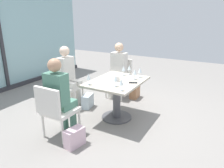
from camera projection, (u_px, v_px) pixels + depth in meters
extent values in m
plane|color=gray|center=(117.00, 117.00, 4.00)|extent=(12.00, 12.00, 0.00)
cube|color=#8DB7BC|center=(0.00, 36.00, 5.08)|extent=(5.50, 0.03, 2.70)
cube|color=#2D2D33|center=(0.00, 36.00, 5.06)|extent=(0.08, 0.06, 2.70)
cube|color=#2D2D33|center=(9.00, 88.00, 5.47)|extent=(5.50, 0.10, 0.10)
cube|color=#BCB29E|center=(117.00, 82.00, 3.78)|extent=(1.10, 0.85, 0.04)
cylinder|color=#4C4C51|center=(117.00, 100.00, 3.89)|extent=(0.14, 0.14, 0.69)
cylinder|color=#4C4C51|center=(117.00, 117.00, 4.00)|extent=(0.56, 0.56, 0.02)
cube|color=silver|center=(61.00, 111.00, 3.31)|extent=(0.46, 0.46, 0.06)
cube|color=silver|center=(47.00, 102.00, 3.03)|extent=(0.05, 0.46, 0.42)
cylinder|color=silver|center=(80.00, 121.00, 3.46)|extent=(0.04, 0.04, 0.39)
cylinder|color=silver|center=(61.00, 116.00, 3.64)|extent=(0.04, 0.04, 0.39)
cylinder|color=silver|center=(63.00, 133.00, 3.13)|extent=(0.04, 0.04, 0.39)
cylinder|color=silver|center=(43.00, 126.00, 3.31)|extent=(0.04, 0.04, 0.39)
cube|color=silver|center=(118.00, 80.00, 4.88)|extent=(0.46, 0.46, 0.06)
cube|color=silver|center=(123.00, 67.00, 5.02)|extent=(0.05, 0.46, 0.42)
cylinder|color=silver|center=(106.00, 90.00, 4.88)|extent=(0.04, 0.04, 0.39)
cylinder|color=silver|center=(121.00, 93.00, 4.70)|extent=(0.04, 0.04, 0.39)
cylinder|color=silver|center=(114.00, 85.00, 5.21)|extent=(0.04, 0.04, 0.39)
cylinder|color=silver|center=(129.00, 88.00, 5.03)|extent=(0.04, 0.04, 0.39)
cube|color=silver|center=(69.00, 87.00, 4.40)|extent=(0.46, 0.46, 0.06)
cube|color=silver|center=(59.00, 74.00, 4.44)|extent=(0.46, 0.05, 0.42)
cylinder|color=silver|center=(71.00, 102.00, 4.21)|extent=(0.04, 0.04, 0.39)
cylinder|color=silver|center=(83.00, 96.00, 4.54)|extent=(0.04, 0.04, 0.39)
cylinder|color=silver|center=(56.00, 98.00, 4.40)|extent=(0.04, 0.04, 0.39)
cylinder|color=silver|center=(68.00, 92.00, 4.73)|extent=(0.04, 0.04, 0.39)
cylinder|color=#4C7F6B|center=(73.00, 119.00, 3.48)|extent=(0.11, 0.11, 0.45)
cube|color=#4C7F6B|center=(68.00, 105.00, 3.31)|extent=(0.32, 0.13, 0.11)
cylinder|color=#4C7F6B|center=(65.00, 116.00, 3.56)|extent=(0.11, 0.11, 0.45)
cube|color=#4C7F6B|center=(60.00, 103.00, 3.40)|extent=(0.32, 0.13, 0.11)
cube|color=#4C7F6B|center=(56.00, 89.00, 3.15)|extent=(0.20, 0.34, 0.48)
sphere|color=tan|center=(54.00, 65.00, 3.04)|extent=(0.20, 0.20, 0.20)
cylinder|color=silver|center=(111.00, 89.00, 4.84)|extent=(0.11, 0.11, 0.45)
cube|color=silver|center=(113.00, 76.00, 4.83)|extent=(0.32, 0.13, 0.11)
cylinder|color=silver|center=(118.00, 91.00, 4.76)|extent=(0.11, 0.11, 0.45)
cube|color=silver|center=(120.00, 78.00, 4.75)|extent=(0.32, 0.13, 0.11)
cube|color=silver|center=(119.00, 63.00, 4.81)|extent=(0.20, 0.34, 0.48)
sphere|color=#D8AD8C|center=(119.00, 47.00, 4.69)|extent=(0.20, 0.20, 0.20)
cylinder|color=silver|center=(73.00, 99.00, 4.31)|extent=(0.11, 0.11, 0.45)
cube|color=silver|center=(69.00, 85.00, 4.26)|extent=(0.13, 0.32, 0.11)
cylinder|color=silver|center=(79.00, 96.00, 4.45)|extent=(0.11, 0.11, 0.45)
cube|color=silver|center=(74.00, 82.00, 4.41)|extent=(0.13, 0.32, 0.11)
cube|color=silver|center=(66.00, 69.00, 4.31)|extent=(0.34, 0.20, 0.48)
sphere|color=beige|center=(64.00, 51.00, 4.19)|extent=(0.20, 0.20, 0.20)
cylinder|color=silver|center=(134.00, 79.00, 3.85)|extent=(0.06, 0.06, 0.00)
cylinder|color=silver|center=(135.00, 77.00, 3.84)|extent=(0.01, 0.01, 0.08)
cone|color=silver|center=(135.00, 72.00, 3.81)|extent=(0.07, 0.07, 0.09)
cylinder|color=silver|center=(89.00, 84.00, 3.56)|extent=(0.06, 0.06, 0.00)
cylinder|color=silver|center=(89.00, 82.00, 3.55)|extent=(0.01, 0.01, 0.08)
cone|color=silver|center=(89.00, 77.00, 3.52)|extent=(0.07, 0.07, 0.09)
cylinder|color=silver|center=(140.00, 77.00, 3.98)|extent=(0.06, 0.06, 0.00)
cylinder|color=silver|center=(140.00, 75.00, 3.97)|extent=(0.01, 0.01, 0.08)
cone|color=silver|center=(140.00, 70.00, 3.94)|extent=(0.07, 0.07, 0.09)
cylinder|color=silver|center=(129.00, 74.00, 4.17)|extent=(0.06, 0.06, 0.00)
cylinder|color=silver|center=(129.00, 72.00, 4.15)|extent=(0.01, 0.01, 0.08)
cone|color=silver|center=(129.00, 68.00, 4.12)|extent=(0.07, 0.07, 0.09)
cylinder|color=silver|center=(123.00, 75.00, 4.10)|extent=(0.06, 0.06, 0.00)
cylinder|color=silver|center=(123.00, 73.00, 4.08)|extent=(0.01, 0.01, 0.08)
cone|color=silver|center=(124.00, 68.00, 4.06)|extent=(0.07, 0.07, 0.09)
cylinder|color=silver|center=(115.00, 86.00, 3.47)|extent=(0.06, 0.06, 0.00)
cylinder|color=silver|center=(115.00, 84.00, 3.46)|extent=(0.01, 0.01, 0.08)
cone|color=silver|center=(115.00, 78.00, 3.43)|extent=(0.07, 0.07, 0.09)
cylinder|color=silver|center=(121.00, 90.00, 3.29)|extent=(0.06, 0.06, 0.00)
cylinder|color=silver|center=(121.00, 88.00, 3.27)|extent=(0.01, 0.01, 0.08)
cone|color=silver|center=(121.00, 82.00, 3.25)|extent=(0.07, 0.07, 0.09)
cylinder|color=white|center=(117.00, 78.00, 3.74)|extent=(0.08, 0.08, 0.09)
cube|color=black|center=(133.00, 83.00, 3.65)|extent=(0.13, 0.16, 0.01)
cube|color=beige|center=(75.00, 137.00, 3.10)|extent=(0.32, 0.21, 0.28)
cube|color=#A3704C|center=(135.00, 92.00, 4.91)|extent=(0.31, 0.18, 0.28)
cube|color=silver|center=(88.00, 101.00, 4.40)|extent=(0.33, 0.22, 0.28)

